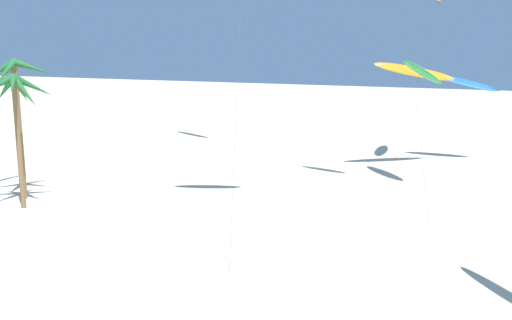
{
  "coord_description": "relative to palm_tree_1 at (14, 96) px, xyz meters",
  "views": [
    {
      "loc": [
        8.19,
        0.89,
        11.52
      ],
      "look_at": [
        -0.83,
        22.68,
        6.74
      ],
      "focal_mm": 41.64,
      "sensor_mm": 36.0,
      "label": 1
    }
  ],
  "objects": [
    {
      "name": "flying_kite_0",
      "position": [
        23.06,
        23.83,
        0.92
      ],
      "size": [
        7.06,
        12.97,
        10.03
      ],
      "color": "orange",
      "rests_on": "ground"
    },
    {
      "name": "palm_tree_1",
      "position": [
        0.0,
        0.0,
        0.0
      ],
      "size": [
        4.78,
        4.88,
        9.33
      ],
      "color": "olive",
      "rests_on": "ground"
    },
    {
      "name": "palm_tree_2",
      "position": [
        -1.77,
        2.16,
        0.51
      ],
      "size": [
        4.89,
        5.21,
        10.25
      ],
      "color": "olive",
      "rests_on": "ground"
    },
    {
      "name": "flying_kite_6",
      "position": [
        27.11,
        29.04,
        -0.3
      ],
      "size": [
        6.09,
        8.27,
        8.57
      ],
      "color": "blue",
      "rests_on": "ground"
    },
    {
      "name": "flying_kite_9",
      "position": [
        24.34,
        17.74,
        1.24
      ],
      "size": [
        5.97,
        11.49,
        10.36
      ],
      "color": "green",
      "rests_on": "ground"
    }
  ]
}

